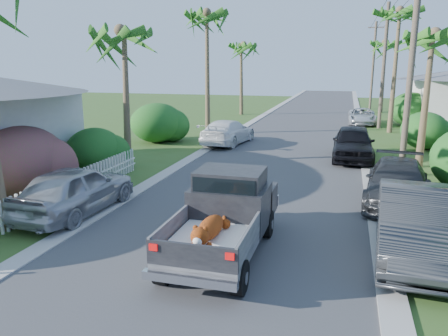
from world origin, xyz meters
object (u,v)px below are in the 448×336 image
(palm_r_d, at_px, (386,43))
(palm_l_c, at_px, (207,14))
(palm_l_b, at_px, (123,31))
(palm_l_d, at_px, (242,45))
(palm_r_c, at_px, (400,11))
(palm_r_b, at_px, (433,35))
(pickup_truck, at_px, (228,211))
(parked_car_ln, at_px, (76,190))
(parked_car_rm, at_px, (397,183))
(parked_car_rd, at_px, (362,116))
(parked_car_rn, at_px, (416,224))
(parked_car_lf, at_px, (228,132))
(utility_pole_d, at_px, (373,65))
(parked_car_rf, at_px, (353,143))
(utility_pole_b, at_px, (411,67))
(utility_pole_c, at_px, (384,66))

(palm_r_d, bearing_deg, palm_l_c, -124.78)
(palm_l_b, distance_m, palm_l_d, 22.00)
(palm_l_c, distance_m, palm_r_c, 12.84)
(palm_l_d, bearing_deg, palm_r_b, -55.41)
(pickup_truck, xyz_separation_m, parked_car_ln, (-5.38, 1.31, -0.21))
(parked_car_rm, height_order, parked_car_rd, parked_car_rm)
(parked_car_rn, distance_m, palm_l_b, 14.98)
(parked_car_lf, xyz_separation_m, palm_l_d, (-2.90, 15.58, 5.72))
(palm_r_d, bearing_deg, parked_car_ln, -108.18)
(parked_car_rd, relative_size, palm_r_b, 0.62)
(utility_pole_d, bearing_deg, parked_car_rf, -94.23)
(pickup_truck, bearing_deg, palm_r_c, 75.38)
(palm_l_b, xyz_separation_m, utility_pole_d, (12.40, 31.00, -1.55))
(pickup_truck, distance_m, utility_pole_d, 39.83)
(palm_r_c, relative_size, palm_r_d, 1.17)
(utility_pole_b, height_order, utility_pole_d, same)
(palm_r_c, xyz_separation_m, utility_pole_d, (-0.60, 17.00, -3.51))
(parked_car_rn, height_order, parked_car_rf, parked_car_rn)
(palm_l_c, relative_size, palm_r_d, 1.15)
(parked_car_ln, relative_size, palm_l_b, 0.63)
(parked_car_rd, relative_size, palm_r_d, 0.56)
(parked_car_rm, height_order, palm_l_d, palm_l_d)
(palm_l_c, distance_m, utility_pole_d, 24.22)
(pickup_truck, bearing_deg, utility_pole_b, 60.74)
(parked_car_rn, height_order, palm_l_d, palm_l_d)
(palm_r_b, height_order, utility_pole_d, utility_pole_d)
(utility_pole_c, bearing_deg, parked_car_rd, 121.17)
(palm_l_c, height_order, palm_r_d, palm_l_c)
(parked_car_rd, bearing_deg, palm_r_b, -82.39)
(parked_car_lf, distance_m, palm_r_c, 14.42)
(parked_car_rm, relative_size, palm_r_d, 0.62)
(parked_car_rd, xyz_separation_m, parked_car_ln, (-9.42, -24.96, 0.17))
(parked_car_lf, bearing_deg, utility_pole_c, -126.92)
(parked_car_rf, xyz_separation_m, palm_l_b, (-10.40, -3.94, 5.31))
(utility_pole_c, bearing_deg, palm_l_d, 153.62)
(parked_car_rn, distance_m, parked_car_rd, 25.50)
(pickup_truck, relative_size, parked_car_ln, 1.10)
(pickup_truck, relative_size, palm_l_b, 0.69)
(utility_pole_c, distance_m, utility_pole_d, 15.00)
(pickup_truck, relative_size, utility_pole_d, 0.57)
(palm_r_b, bearing_deg, utility_pole_c, 94.40)
(parked_car_rn, xyz_separation_m, parked_car_rd, (-0.58, 25.49, -0.22))
(palm_l_c, distance_m, utility_pole_c, 13.47)
(parked_car_rn, bearing_deg, utility_pole_d, 92.67)
(parked_car_rm, distance_m, palm_l_d, 28.20)
(parked_car_rn, distance_m, utility_pole_c, 23.85)
(parked_car_ln, xyz_separation_m, palm_r_c, (11.20, 21.02, 7.31))
(palm_l_c, distance_m, palm_r_b, 14.55)
(pickup_truck, distance_m, parked_car_rd, 26.58)
(palm_l_b, relative_size, palm_r_c, 0.79)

